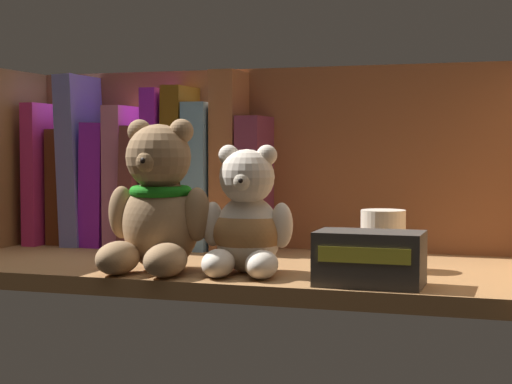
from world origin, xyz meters
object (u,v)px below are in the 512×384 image
Objects in this scene: teddy_bear_larger at (157,206)px; book_0 at (53,173)px; book_8 at (206,176)px; pillar_candle at (384,239)px; book_2 at (87,161)px; book_9 at (232,161)px; book_10 at (257,183)px; book_1 at (69,186)px; book_5 at (148,186)px; book_7 at (183,167)px; book_6 at (164,168)px; book_4 at (130,176)px; book_3 at (109,184)px; teddy_bear_smaller at (247,223)px; small_product_box at (370,258)px.

book_0 is at bearing 140.70° from teddy_bear_larger.
book_8 is 30.83cm from pillar_candle.
book_9 is (22.68, 0.00, 0.09)cm from book_2.
book_2 is 26.61cm from book_10.
book_1 is 0.83× the size of book_8.
book_9 is 4.89cm from book_10.
book_5 is 0.76× the size of book_7.
book_7 is at bearing 0.00° from book_2.
pillar_candle is (36.31, -12.77, -5.11)cm from book_5.
book_0 reaches higher than teddy_bear_larger.
book_0 is at bearing 180.00° from book_1.
book_9 is 3.56× the size of pillar_candle.
book_0 is 21.21cm from book_7.
book_6 is 36.86cm from pillar_candle.
book_2 is 1.40× the size of teddy_bear_larger.
teddy_bear_larger is (14.74, -22.55, -2.56)cm from book_4.
book_4 is at bearing 0.00° from book_3.
book_4 is (7.00, 0.00, -2.23)cm from book_2.
book_2 is at bearing 180.00° from book_6.
teddy_bear_smaller is at bearing -33.43° from book_2.
book_4 is 0.90× the size of book_6.
book_8 reaches higher than small_product_box.
book_1 is at bearing 180.00° from book_7.
book_9 is at bearing 151.42° from pillar_candle.
book_6 is at bearing 0.00° from book_5.
book_5 reaches higher than pillar_candle.
pillar_candle is (27.25, -12.77, -6.70)cm from book_8.
book_0 is 1.42× the size of teddy_bear_smaller.
small_product_box is (24.05, -25.05, -9.53)cm from book_9.
book_9 is (7.31, 0.00, 0.99)cm from book_7.
pillar_candle is (51.93, -12.77, -6.80)cm from book_0.
teddy_bear_smaller is (19.65, -21.16, -5.48)cm from book_6.
book_1 is at bearing 180.00° from book_6.
book_5 is 1.57× the size of small_product_box.
book_5 is 44.99cm from small_product_box.
teddy_bear_smaller is at bearing -58.06° from book_8.
book_0 is 12.81cm from book_4.
book_7 is at bearing 128.25° from teddy_bear_smaller.
book_9 is (25.77, 0.00, 3.92)cm from book_1.
book_2 reaches higher than book_6.
book_3 is 0.96× the size of book_10.
book_3 is 1.62× the size of small_product_box.
book_5 is 38.83cm from pillar_candle.
book_4 is (10.09, 0.00, 1.60)cm from book_1.
book_1 is 22.03cm from book_8.
book_3 is 6.28cm from book_5.
book_7 is (11.84, 0.00, 2.51)cm from book_3.
teddy_bear_smaller is (37.87, -21.16, -4.58)cm from book_0.
book_7 is 1.23× the size of book_10.
book_7 reaches higher than pillar_candle.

